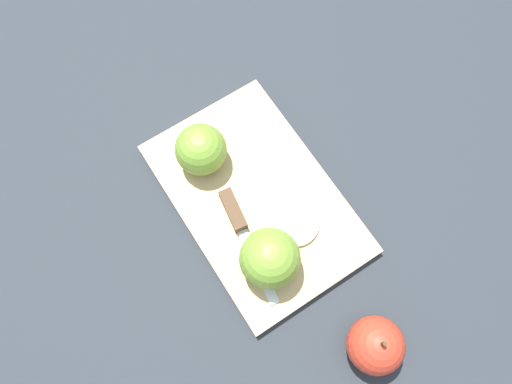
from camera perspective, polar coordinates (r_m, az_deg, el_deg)
The scene contains 7 objects.
ground_plane at distance 0.70m, azimuth 0.00°, elevation -0.93°, with size 4.00×4.00×0.00m, color #282D33.
cutting_board at distance 0.69m, azimuth 0.00°, elevation -0.74°, with size 0.33×0.23×0.01m.
apple_half_left at distance 0.67m, azimuth -6.32°, elevation 4.86°, with size 0.07×0.07×0.07m.
apple_half_right at distance 0.62m, azimuth 1.58°, elevation -7.62°, with size 0.08×0.08×0.08m.
knife at distance 0.66m, azimuth -2.12°, elevation -3.23°, with size 0.16×0.02×0.02m.
apple_slice at distance 0.67m, azimuth 4.46°, elevation -3.56°, with size 0.06×0.06×0.01m.
apple_whole at distance 0.64m, azimuth 13.49°, elevation -16.67°, with size 0.07×0.07×0.08m.
Camera 1 is at (0.19, -0.10, 0.66)m, focal length 35.00 mm.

